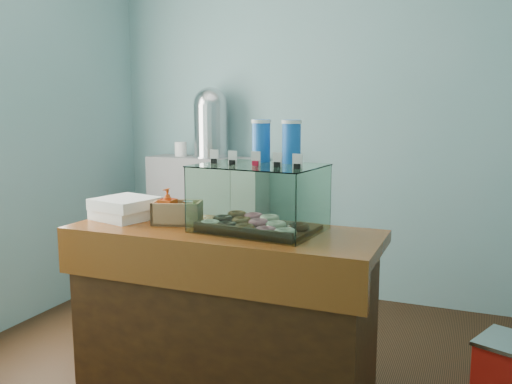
% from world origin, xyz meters
% --- Properties ---
extents(ground, '(3.50, 3.50, 0.00)m').
position_xyz_m(ground, '(0.00, 0.00, 0.00)').
color(ground, black).
rests_on(ground, ground).
extents(room_shell, '(3.54, 3.04, 2.82)m').
position_xyz_m(room_shell, '(0.03, 0.01, 1.71)').
color(room_shell, '#6FA1A2').
rests_on(room_shell, ground).
extents(counter, '(1.60, 0.60, 0.90)m').
position_xyz_m(counter, '(0.00, -0.25, 0.46)').
color(counter, '#43230D').
rests_on(counter, ground).
extents(back_shelf, '(1.00, 0.32, 1.10)m').
position_xyz_m(back_shelf, '(-0.90, 1.32, 0.55)').
color(back_shelf, gray).
rests_on(back_shelf, ground).
extents(display_case, '(0.65, 0.50, 0.55)m').
position_xyz_m(display_case, '(0.18, -0.17, 1.08)').
color(display_case, black).
rests_on(display_case, counter).
extents(condiment_crate, '(0.28, 0.22, 0.19)m').
position_xyz_m(condiment_crate, '(-0.29, -0.23, 0.97)').
color(condiment_crate, tan).
rests_on(condiment_crate, counter).
extents(pastry_boxes, '(0.36, 0.37, 0.12)m').
position_xyz_m(pastry_boxes, '(-0.61, -0.23, 0.96)').
color(pastry_boxes, white).
rests_on(pastry_boxes, counter).
extents(coffee_urn, '(0.31, 0.31, 0.57)m').
position_xyz_m(coffee_urn, '(-0.86, 1.33, 1.40)').
color(coffee_urn, silver).
rests_on(coffee_urn, back_shelf).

